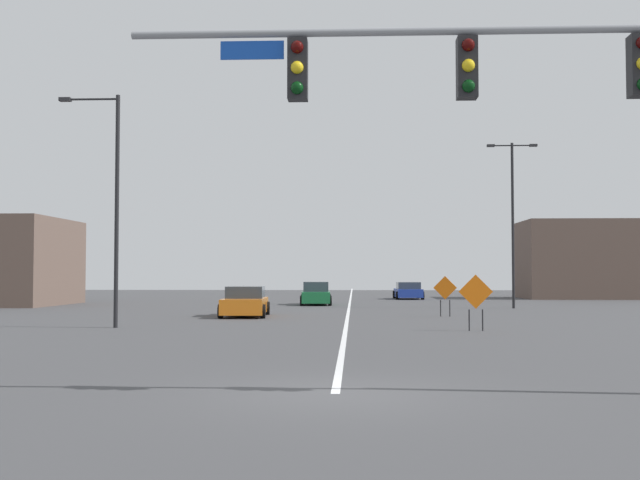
# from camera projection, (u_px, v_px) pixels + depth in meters

# --- Properties ---
(ground) EXTENTS (164.16, 164.16, 0.00)m
(ground) POSITION_uv_depth(u_px,v_px,m) (335.00, 394.00, 13.19)
(ground) COLOR #444447
(road_centre_stripe) EXTENTS (0.16, 91.20, 0.01)m
(road_centre_stripe) POSITION_uv_depth(u_px,v_px,m) (350.00, 300.00, 58.70)
(road_centre_stripe) COLOR white
(road_centre_stripe) RESTS_ON ground
(traffic_signal_assembly) EXTENTS (11.67, 0.44, 6.53)m
(traffic_signal_assembly) POSITION_uv_depth(u_px,v_px,m) (561.00, 94.00, 13.22)
(traffic_signal_assembly) COLOR gray
(traffic_signal_assembly) RESTS_ON ground
(street_lamp_far_left) EXTENTS (2.34, 0.24, 8.81)m
(street_lamp_far_left) POSITION_uv_depth(u_px,v_px,m) (112.00, 198.00, 29.52)
(street_lamp_far_left) COLOR black
(street_lamp_far_left) RESTS_ON ground
(street_lamp_mid_left) EXTENTS (2.92, 0.24, 9.70)m
(street_lamp_mid_left) POSITION_uv_depth(u_px,v_px,m) (513.00, 213.00, 45.72)
(street_lamp_mid_left) COLOR black
(street_lamp_mid_left) RESTS_ON ground
(construction_sign_right_lane) EXTENTS (1.09, 0.28, 1.91)m
(construction_sign_right_lane) POSITION_uv_depth(u_px,v_px,m) (445.00, 291.00, 36.98)
(construction_sign_right_lane) COLOR orange
(construction_sign_right_lane) RESTS_ON ground
(construction_sign_left_lane) EXTENTS (1.21, 0.05, 1.99)m
(construction_sign_left_lane) POSITION_uv_depth(u_px,v_px,m) (476.00, 295.00, 27.72)
(construction_sign_left_lane) COLOR orange
(construction_sign_left_lane) RESTS_ON ground
(car_green_far) EXTENTS (2.17, 4.58, 1.48)m
(car_green_far) POSITION_uv_depth(u_px,v_px,m) (316.00, 294.00, 50.73)
(car_green_far) COLOR #196B38
(car_green_far) RESTS_ON ground
(car_blue_distant) EXTENTS (2.27, 4.45, 1.35)m
(car_blue_distant) POSITION_uv_depth(u_px,v_px,m) (408.00, 291.00, 61.95)
(car_blue_distant) COLOR #1E389E
(car_blue_distant) RESTS_ON ground
(car_orange_passing) EXTENTS (2.31, 4.66, 1.42)m
(car_orange_passing) POSITION_uv_depth(u_px,v_px,m) (245.00, 303.00, 36.98)
(car_orange_passing) COLOR orange
(car_orange_passing) RESTS_ON ground
(roadside_building_west) EXTENTS (6.72, 8.91, 5.56)m
(roadside_building_west) POSITION_uv_depth(u_px,v_px,m) (11.00, 262.00, 50.35)
(roadside_building_west) COLOR brown
(roadside_building_west) RESTS_ON ground
(roadside_building_east) EXTENTS (11.21, 6.89, 6.29)m
(roadside_building_east) POSITION_uv_depth(u_px,v_px,m) (592.00, 260.00, 63.44)
(roadside_building_east) COLOR brown
(roadside_building_east) RESTS_ON ground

